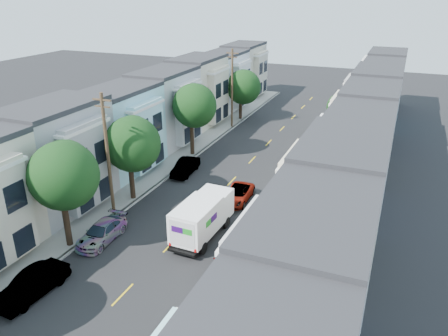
% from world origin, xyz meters
% --- Properties ---
extents(ground, '(160.00, 160.00, 0.00)m').
position_xyz_m(ground, '(0.00, 0.00, 0.00)').
color(ground, black).
rests_on(ground, ground).
extents(road_slab, '(12.00, 70.00, 0.02)m').
position_xyz_m(road_slab, '(0.00, 15.00, 0.01)').
color(road_slab, black).
rests_on(road_slab, ground).
extents(curb_left, '(0.30, 70.00, 0.15)m').
position_xyz_m(curb_left, '(-6.05, 15.00, 0.07)').
color(curb_left, gray).
rests_on(curb_left, ground).
extents(curb_right, '(0.30, 70.00, 0.15)m').
position_xyz_m(curb_right, '(6.05, 15.00, 0.07)').
color(curb_right, gray).
rests_on(curb_right, ground).
extents(sidewalk_left, '(2.60, 70.00, 0.15)m').
position_xyz_m(sidewalk_left, '(-7.35, 15.00, 0.07)').
color(sidewalk_left, gray).
rests_on(sidewalk_left, ground).
extents(sidewalk_right, '(2.60, 70.00, 0.15)m').
position_xyz_m(sidewalk_right, '(7.35, 15.00, 0.07)').
color(sidewalk_right, gray).
rests_on(sidewalk_right, ground).
extents(centerline, '(0.12, 70.00, 0.01)m').
position_xyz_m(centerline, '(0.00, 15.00, 0.00)').
color(centerline, gold).
rests_on(centerline, ground).
extents(townhouse_row_left, '(5.00, 70.00, 8.50)m').
position_xyz_m(townhouse_row_left, '(-11.15, 15.00, 0.00)').
color(townhouse_row_left, white).
rests_on(townhouse_row_left, ground).
extents(townhouse_row_right, '(5.00, 70.00, 8.50)m').
position_xyz_m(townhouse_row_right, '(11.15, 15.00, 0.00)').
color(townhouse_row_right, white).
rests_on(townhouse_row_right, ground).
extents(tree_b, '(4.70, 4.70, 7.93)m').
position_xyz_m(tree_b, '(-6.30, -2.90, 5.55)').
color(tree_b, black).
rests_on(tree_b, ground).
extents(tree_c, '(4.70, 4.70, 7.50)m').
position_xyz_m(tree_c, '(-6.30, 5.21, 5.13)').
color(tree_c, black).
rests_on(tree_c, ground).
extents(tree_d, '(4.70, 4.70, 7.96)m').
position_xyz_m(tree_d, '(-6.30, 16.91, 5.58)').
color(tree_d, black).
rests_on(tree_d, ground).
extents(tree_e, '(4.70, 4.70, 6.94)m').
position_xyz_m(tree_e, '(-6.30, 32.03, 4.57)').
color(tree_e, black).
rests_on(tree_e, ground).
extents(tree_far_r, '(2.86, 2.86, 5.25)m').
position_xyz_m(tree_far_r, '(6.89, 29.14, 3.77)').
color(tree_far_r, black).
rests_on(tree_far_r, ground).
extents(utility_pole_near, '(1.60, 0.26, 10.00)m').
position_xyz_m(utility_pole_near, '(-6.30, 2.00, 5.15)').
color(utility_pole_near, '#42301E').
rests_on(utility_pole_near, ground).
extents(utility_pole_far, '(1.60, 0.26, 10.00)m').
position_xyz_m(utility_pole_far, '(-6.30, 28.00, 5.15)').
color(utility_pole_far, '#42301E').
rests_on(utility_pole_far, ground).
extents(fedex_truck, '(2.39, 6.22, 2.98)m').
position_xyz_m(fedex_truck, '(1.63, 1.97, 1.67)').
color(fedex_truck, white).
rests_on(fedex_truck, ground).
extents(lead_sedan, '(2.26, 4.62, 1.26)m').
position_xyz_m(lead_sedan, '(1.95, 8.31, 0.63)').
color(lead_sedan, black).
rests_on(lead_sedan, ground).
extents(parked_left_b, '(1.92, 4.71, 1.54)m').
position_xyz_m(parked_left_b, '(-4.90, -8.06, 0.77)').
color(parked_left_b, '#121A41').
rests_on(parked_left_b, ground).
extents(parked_left_c, '(2.05, 4.59, 1.36)m').
position_xyz_m(parked_left_c, '(-4.90, -1.40, 0.68)').
color(parked_left_c, '#BCBCBC').
rests_on(parked_left_c, ground).
extents(parked_left_d, '(1.84, 4.43, 1.44)m').
position_xyz_m(parked_left_d, '(-4.90, 11.91, 0.72)').
color(parked_left_d, '#3B0510').
rests_on(parked_left_d, ground).
extents(parked_right_b, '(1.76, 4.38, 1.41)m').
position_xyz_m(parked_right_b, '(4.90, -1.11, 0.70)').
color(parked_right_b, white).
rests_on(parked_right_b, ground).
extents(parked_right_c, '(2.28, 5.18, 1.54)m').
position_xyz_m(parked_right_c, '(4.90, 19.06, 0.77)').
color(parked_right_c, black).
rests_on(parked_right_c, ground).
extents(parked_right_d, '(1.79, 3.95, 1.24)m').
position_xyz_m(parked_right_d, '(4.90, 27.90, 0.62)').
color(parked_right_d, '#0D1832').
rests_on(parked_right_d, ground).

